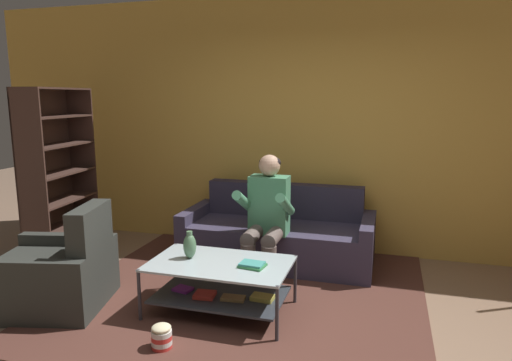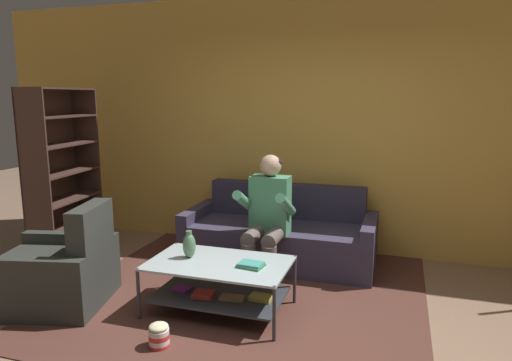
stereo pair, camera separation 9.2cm
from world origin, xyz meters
TOP-DOWN VIEW (x-y plane):
  - ground at (0.00, 0.00)m, footprint 16.80×16.80m
  - back_partition at (0.00, 2.46)m, footprint 8.40×0.12m
  - couch at (-0.31, 1.88)m, footprint 2.02×0.86m
  - person_seated_center at (-0.31, 1.38)m, footprint 0.50×0.58m
  - coffee_table at (-0.48, 0.57)m, footprint 1.15×0.69m
  - area_rug at (-0.40, 1.11)m, footprint 3.15×3.26m
  - vase at (-0.77, 0.60)m, footprint 0.11×0.11m
  - book_stack at (-0.21, 0.56)m, footprint 0.22×0.18m
  - bookshelf at (-2.77, 1.41)m, footprint 0.44×1.00m
  - armchair at (-1.87, 0.28)m, footprint 1.05×0.98m
  - popcorn_tub at (-0.69, -0.08)m, footprint 0.15×0.15m

SIDE VIEW (x-z plane):
  - ground at x=0.00m, z-range 0.00..0.00m
  - area_rug at x=-0.40m, z-range 0.00..0.01m
  - popcorn_tub at x=-0.69m, z-range 0.00..0.19m
  - couch at x=-0.31m, z-range -0.13..0.68m
  - armchair at x=-1.87m, z-range -0.16..0.72m
  - coffee_table at x=-0.48m, z-range 0.07..0.50m
  - book_stack at x=-0.21m, z-range 0.43..0.47m
  - vase at x=-0.77m, z-range 0.43..0.66m
  - person_seated_center at x=-0.31m, z-range 0.05..1.27m
  - bookshelf at x=-2.77m, z-range -0.11..1.76m
  - back_partition at x=0.00m, z-range 0.00..2.90m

